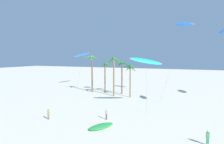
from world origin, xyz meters
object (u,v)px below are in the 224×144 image
object	(u,v)px
palm_tree_4	(130,70)
grounded_kite_0	(101,126)
palm_tree_2	(122,67)
person_near_left	(106,114)
palm_tree_3	(114,64)
flying_kite_2	(82,55)
person_foreground_walker	(208,137)
flying_kite_1	(184,24)
flying_kite_3	(146,61)
palm_tree_1	(105,67)
person_mid_field	(48,114)
palm_tree_0	(92,63)

from	to	relation	value
palm_tree_4	grounded_kite_0	size ratio (longest dim) A/B	1.82
palm_tree_2	person_near_left	distance (m)	21.18
palm_tree_4	person_near_left	size ratio (longest dim) A/B	4.61
palm_tree_3	palm_tree_2	bearing A→B (deg)	72.58
flying_kite_2	person_foreground_walker	xyz separation A→B (m)	(35.91, -31.00, -9.59)
palm_tree_4	flying_kite_2	distance (m)	23.78
grounded_kite_0	person_near_left	xyz separation A→B (m)	(-0.66, 3.20, 0.78)
palm_tree_2	palm_tree_3	distance (m)	3.38
palm_tree_2	flying_kite_1	distance (m)	18.19
flying_kite_2	grounded_kite_0	xyz separation A→B (m)	(22.79, -31.05, -10.38)
flying_kite_1	flying_kite_3	bearing A→B (deg)	-115.37
palm_tree_2	person_foreground_walker	distance (m)	30.03
palm_tree_1	palm_tree_2	size ratio (longest dim) A/B	0.97
flying_kite_3	person_near_left	bearing A→B (deg)	-114.12
flying_kite_3	person_foreground_walker	bearing A→B (deg)	-51.55
person_near_left	person_mid_field	bearing A→B (deg)	-156.92
flying_kite_3	person_near_left	size ratio (longest dim) A/B	5.84
palm_tree_4	grounded_kite_0	distance (m)	21.03
palm_tree_4	person_mid_field	size ratio (longest dim) A/B	4.86
palm_tree_1	flying_kite_2	world-z (taller)	flying_kite_2
palm_tree_0	palm_tree_3	bearing A→B (deg)	-18.55
grounded_kite_0	flying_kite_2	bearing A→B (deg)	126.28
palm_tree_2	person_near_left	world-z (taller)	palm_tree_2
flying_kite_3	palm_tree_0	bearing A→B (deg)	150.07
flying_kite_1	flying_kite_3	world-z (taller)	flying_kite_1
palm_tree_0	person_mid_field	bearing A→B (deg)	-77.71
person_foreground_walker	person_mid_field	world-z (taller)	person_foreground_walker
flying_kite_1	flying_kite_3	distance (m)	16.51
flying_kite_2	flying_kite_3	world-z (taller)	flying_kite_2
palm_tree_0	person_near_left	distance (m)	24.34
flying_kite_1	person_mid_field	distance (m)	35.52
palm_tree_2	palm_tree_0	bearing A→B (deg)	-175.92
palm_tree_3	person_near_left	distance (m)	18.81
palm_tree_4	flying_kite_1	bearing A→B (deg)	23.93
palm_tree_1	grounded_kite_0	size ratio (longest dim) A/B	1.93
palm_tree_0	grounded_kite_0	distance (m)	27.46
palm_tree_4	flying_kite_2	bearing A→B (deg)	151.53
palm_tree_3	palm_tree_1	bearing A→B (deg)	134.34
person_foreground_walker	person_mid_field	xyz separation A→B (m)	(-22.12, -0.41, -0.06)
flying_kite_2	flying_kite_3	xyz separation A→B (m)	(26.19, -18.77, -1.61)
palm_tree_4	palm_tree_0	bearing A→B (deg)	168.47
palm_tree_4	person_mid_field	world-z (taller)	palm_tree_4
palm_tree_0	grounded_kite_0	bearing A→B (deg)	-57.96
flying_kite_1	grounded_kite_0	world-z (taller)	flying_kite_1
grounded_kite_0	person_foreground_walker	size ratio (longest dim) A/B	2.51
palm_tree_4	palm_tree_1	bearing A→B (deg)	152.47
palm_tree_0	flying_kite_1	bearing A→B (deg)	6.70
flying_kite_2	person_near_left	distance (m)	36.85
flying_kite_1	palm_tree_2	bearing A→B (deg)	-171.80
palm_tree_0	person_near_left	bearing A→B (deg)	-55.16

